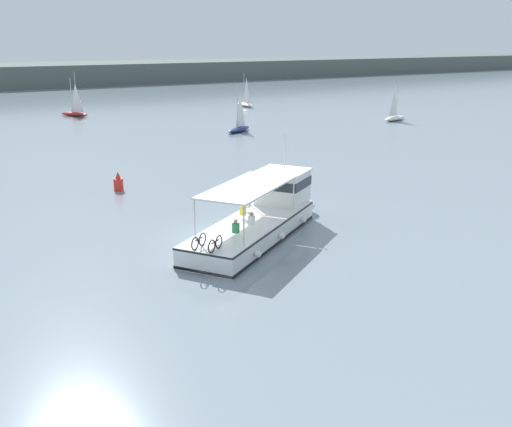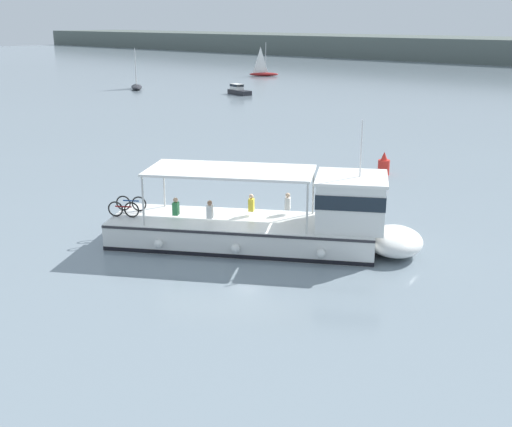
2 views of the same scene
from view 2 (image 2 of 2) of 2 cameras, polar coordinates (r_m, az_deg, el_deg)
The scene contains 6 objects.
ground_plane at distance 28.62m, azimuth -0.78°, elevation -1.24°, with size 400.00×400.00×0.00m, color gray.
ferry_main at distance 25.82m, azimuth 2.22°, elevation -0.93°, with size 12.38×9.43×5.32m.
sailboat_outer_anchorage at distance 88.26m, azimuth -10.68°, elevation 11.26°, with size 4.73×3.91×5.40m.
motorboat_far_left at distance 80.63m, azimuth -1.58°, elevation 11.02°, with size 3.80×2.08×1.26m.
sailboat_far_right at distance 107.23m, azimuth 0.68°, elevation 12.52°, with size 4.56×4.18×5.40m.
channel_buoy at distance 39.00m, azimuth 11.39°, elevation 4.25°, with size 0.70×0.70×1.40m.
Camera 2 is at (18.52, -19.89, 8.97)m, focal length 44.57 mm.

